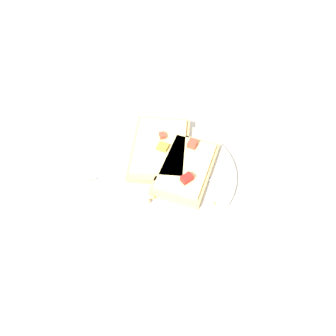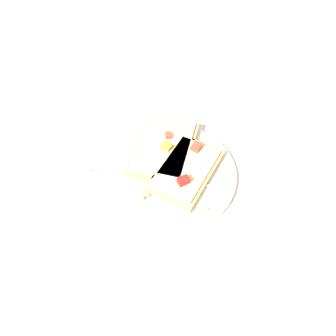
{
  "view_description": "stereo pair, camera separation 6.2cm",
  "coord_description": "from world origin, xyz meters",
  "px_view_note": "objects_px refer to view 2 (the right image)",
  "views": [
    {
      "loc": [
        -0.33,
        0.21,
        0.51
      ],
      "look_at": [
        0.0,
        0.0,
        0.02
      ],
      "focal_mm": 35.0,
      "sensor_mm": 36.0,
      "label": 1
    },
    {
      "loc": [
        -0.36,
        0.15,
        0.51
      ],
      "look_at": [
        0.0,
        0.0,
        0.02
      ],
      "focal_mm": 35.0,
      "sensor_mm": 36.0,
      "label": 2
    }
  ],
  "objects_px": {
    "plate": "(168,173)",
    "pizza_slice_corner": "(164,147)",
    "napkin": "(285,195)",
    "fork": "(159,186)",
    "knife": "(132,161)",
    "pizza_slice_main": "(186,170)"
  },
  "relations": [
    {
      "from": "pizza_slice_main",
      "to": "pizza_slice_corner",
      "type": "distance_m",
      "value": 0.07
    },
    {
      "from": "knife",
      "to": "pizza_slice_main",
      "type": "bearing_deg",
      "value": -23.59
    },
    {
      "from": "napkin",
      "to": "fork",
      "type": "bearing_deg",
      "value": 64.12
    },
    {
      "from": "pizza_slice_main",
      "to": "pizza_slice_corner",
      "type": "xyz_separation_m",
      "value": [
        0.07,
        0.02,
        -0.0
      ]
    },
    {
      "from": "knife",
      "to": "napkin",
      "type": "bearing_deg",
      "value": -22.41
    },
    {
      "from": "fork",
      "to": "pizza_slice_main",
      "type": "distance_m",
      "value": 0.06
    },
    {
      "from": "plate",
      "to": "pizza_slice_corner",
      "type": "height_order",
      "value": "pizza_slice_corner"
    },
    {
      "from": "knife",
      "to": "pizza_slice_corner",
      "type": "xyz_separation_m",
      "value": [
        0.0,
        -0.07,
        0.01
      ]
    },
    {
      "from": "pizza_slice_corner",
      "to": "napkin",
      "type": "distance_m",
      "value": 0.25
    },
    {
      "from": "plate",
      "to": "pizza_slice_main",
      "type": "xyz_separation_m",
      "value": [
        -0.02,
        -0.03,
        0.02
      ]
    },
    {
      "from": "fork",
      "to": "pizza_slice_corner",
      "type": "height_order",
      "value": "pizza_slice_corner"
    },
    {
      "from": "pizza_slice_main",
      "to": "napkin",
      "type": "height_order",
      "value": "pizza_slice_main"
    },
    {
      "from": "knife",
      "to": "napkin",
      "type": "distance_m",
      "value": 0.3
    },
    {
      "from": "pizza_slice_main",
      "to": "napkin",
      "type": "bearing_deg",
      "value": -74.5
    },
    {
      "from": "pizza_slice_corner",
      "to": "napkin",
      "type": "bearing_deg",
      "value": 80.04
    },
    {
      "from": "plate",
      "to": "fork",
      "type": "height_order",
      "value": "fork"
    },
    {
      "from": "pizza_slice_main",
      "to": "pizza_slice_corner",
      "type": "relative_size",
      "value": 0.89
    },
    {
      "from": "plate",
      "to": "pizza_slice_corner",
      "type": "distance_m",
      "value": 0.06
    },
    {
      "from": "knife",
      "to": "napkin",
      "type": "relative_size",
      "value": 1.69
    },
    {
      "from": "plate",
      "to": "fork",
      "type": "bearing_deg",
      "value": 132.42
    },
    {
      "from": "plate",
      "to": "napkin",
      "type": "height_order",
      "value": "plate"
    },
    {
      "from": "plate",
      "to": "fork",
      "type": "xyz_separation_m",
      "value": [
        -0.03,
        0.03,
        0.01
      ]
    }
  ]
}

